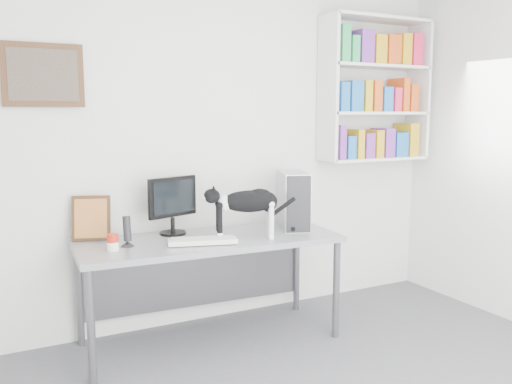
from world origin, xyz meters
The scene contains 11 objects.
room centered at (0.00, 0.00, 1.35)m, with size 4.01×4.01×2.70m.
bookshelf centered at (1.40, 1.85, 1.85)m, with size 1.03×0.28×1.24m, color silver.
wall_art centered at (-1.30, 1.97, 1.90)m, with size 0.52×0.04×0.42m, color #4D2D18.
desk centered at (-0.29, 1.56, 0.38)m, with size 1.85×0.72×0.77m, color gray.
monitor centered at (-0.48, 1.80, 0.99)m, with size 0.41×0.19×0.43m, color black.
keyboard centered at (-0.40, 1.43, 0.79)m, with size 0.47×0.18×0.04m, color silver.
pc_tower centered at (0.43, 1.61, 0.99)m, with size 0.19×0.43×0.43m, color #A4A3A8.
speaker centered at (-0.87, 1.58, 0.88)m, with size 0.09×0.09×0.21m, color black.
leaning_print centered at (-1.05, 1.88, 0.93)m, with size 0.26×0.10×0.32m, color #4D2D18.
soup_can centered at (-0.98, 1.51, 0.82)m, with size 0.07×0.07×0.11m, color red.
cat centered at (-0.07, 1.41, 0.95)m, with size 0.59×0.16×0.36m, color black, non-canonical shape.
Camera 1 is at (-1.72, -1.94, 1.65)m, focal length 38.00 mm.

